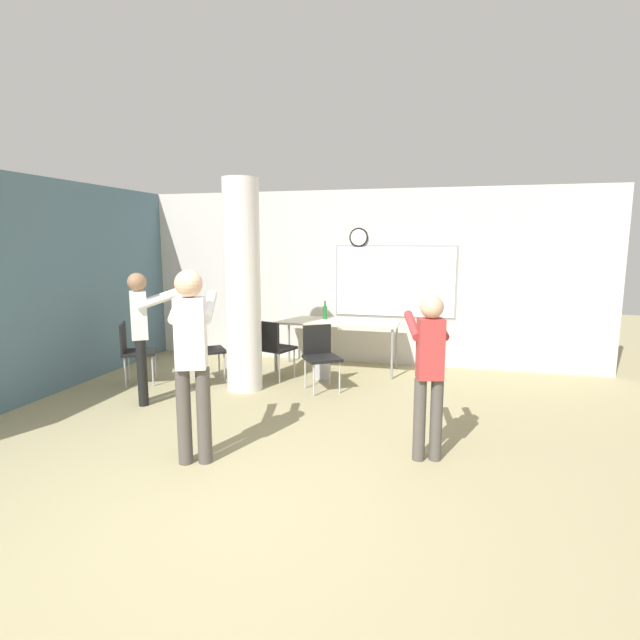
# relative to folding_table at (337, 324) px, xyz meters

# --- Properties ---
(ground_plane) EXTENTS (24.00, 24.00, 0.00)m
(ground_plane) POSITION_rel_folding_table_xyz_m (0.09, -4.41, -0.73)
(ground_plane) COLOR tan
(wall_left_accent) EXTENTS (0.12, 7.00, 2.80)m
(wall_left_accent) POSITION_rel_folding_table_xyz_m (-3.41, -1.91, 0.67)
(wall_left_accent) COLOR slate
(wall_left_accent) RESTS_ON ground_plane
(wall_back) EXTENTS (8.00, 0.15, 2.80)m
(wall_back) POSITION_rel_folding_table_xyz_m (0.10, 0.65, 0.67)
(wall_back) COLOR silver
(wall_back) RESTS_ON ground_plane
(support_pillar) EXTENTS (0.47, 0.47, 2.80)m
(support_pillar) POSITION_rel_folding_table_xyz_m (-1.00, -1.28, 0.67)
(support_pillar) COLOR white
(support_pillar) RESTS_ON ground_plane
(folding_table) EXTENTS (1.89, 0.75, 0.78)m
(folding_table) POSITION_rel_folding_table_xyz_m (0.00, 0.00, 0.00)
(folding_table) COLOR beige
(folding_table) RESTS_ON ground_plane
(bottle_on_table) EXTENTS (0.07, 0.07, 0.29)m
(bottle_on_table) POSITION_rel_folding_table_xyz_m (-0.23, 0.14, 0.16)
(bottle_on_table) COLOR #1E6B2D
(bottle_on_table) RESTS_ON folding_table
(waste_bin) EXTENTS (0.24, 0.24, 0.37)m
(waste_bin) POSITION_rel_folding_table_xyz_m (-0.12, -0.54, -0.54)
(waste_bin) COLOR #B2B2B7
(waste_bin) RESTS_ON ground_plane
(chair_by_left_wall) EXTENTS (0.59, 0.59, 0.87)m
(chair_by_left_wall) POSITION_rel_folding_table_xyz_m (-2.59, -1.45, -0.22)
(chair_by_left_wall) COLOR black
(chair_by_left_wall) RESTS_ON ground_plane
(chair_table_left) EXTENTS (0.56, 0.56, 0.87)m
(chair_table_left) POSITION_rel_folding_table_xyz_m (-0.77, -0.75, -0.22)
(chair_table_left) COLOR black
(chair_table_left) RESTS_ON ground_plane
(chair_table_front) EXTENTS (0.61, 0.61, 0.87)m
(chair_table_front) POSITION_rel_folding_table_xyz_m (0.00, -1.06, -0.22)
(chair_table_front) COLOR black
(chair_table_front) RESTS_ON ground_plane
(chair_near_pillar) EXTENTS (0.62, 0.62, 0.87)m
(chair_near_pillar) POSITION_rel_folding_table_xyz_m (-1.70, -1.10, -0.22)
(chair_near_pillar) COLOR black
(chair_near_pillar) RESTS_ON ground_plane
(person_watching_back) EXTENTS (0.65, 0.58, 1.62)m
(person_watching_back) POSITION_rel_folding_table_xyz_m (-1.96, -2.16, 0.22)
(person_watching_back) COLOR black
(person_watching_back) RESTS_ON ground_plane
(person_playing_front) EXTENTS (0.55, 0.70, 1.76)m
(person_playing_front) POSITION_rel_folding_table_xyz_m (-0.55, -3.50, 0.30)
(person_playing_front) COLOR #514C47
(person_playing_front) RESTS_ON ground_plane
(person_playing_side) EXTENTS (0.44, 0.60, 1.53)m
(person_playing_side) POSITION_rel_folding_table_xyz_m (1.49, -2.92, 0.17)
(person_playing_side) COLOR #514C47
(person_playing_side) RESTS_ON ground_plane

